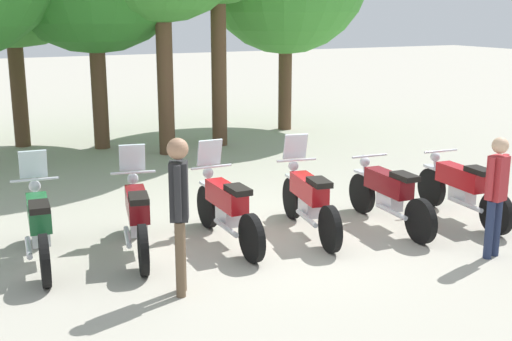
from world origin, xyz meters
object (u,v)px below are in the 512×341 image
motorcycle_3 (309,199)px  motorcycle_5 (461,188)px  motorcycle_2 (226,207)px  person_0 (496,189)px  motorcycle_1 (137,215)px  person_1 (179,203)px  motorcycle_4 (389,194)px  motorcycle_0 (39,224)px

motorcycle_3 → motorcycle_5: (2.45, -0.48, -0.01)m
motorcycle_2 → person_0: size_ratio=1.36×
motorcycle_1 → person_1: 1.64m
motorcycle_4 → motorcycle_5: (1.23, -0.21, 0.00)m
person_0 → motorcycle_2: bearing=41.9°
motorcycle_1 → motorcycle_2: 1.23m
motorcycle_3 → motorcycle_4: bearing=-92.6°
motorcycle_2 → motorcycle_4: motorcycle_2 is taller
motorcycle_2 → person_0: bearing=-124.8°
motorcycle_1 → person_1: bearing=-165.9°
motorcycle_1 → motorcycle_3: 2.48m
motorcycle_0 → motorcycle_5: size_ratio=1.00×
person_0 → person_1: (-4.07, 0.71, 0.15)m
person_0 → motorcycle_0: bearing=53.0°
motorcycle_1 → person_0: size_ratio=1.34×
person_1 → motorcycle_4: bearing=38.3°
motorcycle_5 → person_1: size_ratio=1.20×
motorcycle_0 → motorcycle_1: same height
motorcycle_2 → motorcycle_3: bearing=-96.3°
person_1 → motorcycle_2: bearing=73.2°
motorcycle_1 → person_1: size_ratio=1.19×
motorcycle_4 → person_0: 1.75m
motorcycle_0 → motorcycle_1: 1.25m
motorcycle_1 → motorcycle_3: (2.46, -0.33, 0.00)m
motorcycle_4 → motorcycle_1: bearing=84.3°
motorcycle_4 → person_1: (-3.62, -0.93, 0.58)m
motorcycle_5 → motorcycle_1: bearing=85.5°
motorcycle_0 → motorcycle_1: size_ratio=1.01×
motorcycle_0 → person_0: 5.89m
motorcycle_0 → person_1: (1.29, -1.71, 0.57)m
motorcycle_4 → person_1: 3.79m
motorcycle_1 → motorcycle_0: bearing=93.9°
motorcycle_1 → motorcycle_5: (4.91, -0.81, -0.01)m
motorcycle_5 → motorcycle_3: bearing=83.8°
motorcycle_2 → person_0: (2.90, -2.06, 0.41)m
motorcycle_5 → person_1: person_1 is taller
motorcycle_4 → motorcycle_5: size_ratio=1.00×
motorcycle_1 → motorcycle_2: bearing=-86.4°
motorcycle_5 → motorcycle_4: bearing=85.3°
motorcycle_3 → person_0: size_ratio=1.35×
motorcycle_0 → person_0: person_0 is taller
motorcycle_5 → person_1: bearing=103.3°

